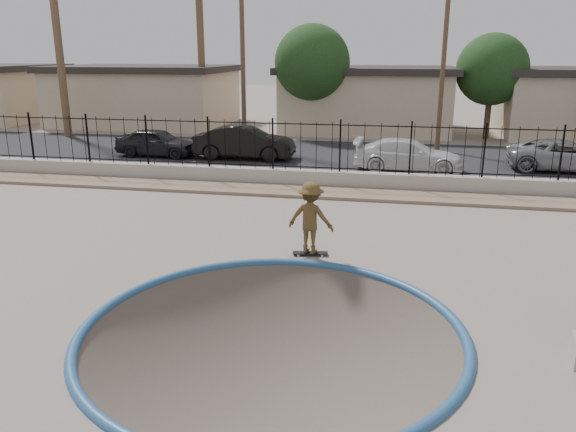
# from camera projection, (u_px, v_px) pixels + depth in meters

# --- Properties ---
(ground) EXTENTS (120.00, 120.00, 2.20)m
(ground) POSITION_uv_depth(u_px,v_px,m) (343.00, 204.00, 22.66)
(ground) COLOR #6F645C
(ground) RESTS_ON ground
(bowl_pit) EXTENTS (6.84, 6.84, 1.80)m
(bowl_pit) POSITION_uv_depth(u_px,v_px,m) (272.00, 331.00, 10.11)
(bowl_pit) COLOR #473F37
(bowl_pit) RESTS_ON ground
(coping_ring) EXTENTS (7.04, 7.04, 0.20)m
(coping_ring) POSITION_uv_depth(u_px,v_px,m) (272.00, 331.00, 10.11)
(coping_ring) COLOR #27517F
(coping_ring) RESTS_ON ground
(rock_strip) EXTENTS (42.00, 1.60, 0.11)m
(rock_strip) POSITION_uv_depth(u_px,v_px,m) (336.00, 193.00, 19.70)
(rock_strip) COLOR #8C755B
(rock_strip) RESTS_ON ground
(retaining_wall) EXTENTS (42.00, 0.45, 0.60)m
(retaining_wall) POSITION_uv_depth(u_px,v_px,m) (339.00, 179.00, 20.66)
(retaining_wall) COLOR #A09A8D
(retaining_wall) RESTS_ON ground
(fence) EXTENTS (40.00, 0.04, 1.80)m
(fence) POSITION_uv_depth(u_px,v_px,m) (340.00, 147.00, 20.32)
(fence) COLOR black
(fence) RESTS_ON retaining_wall
(street) EXTENTS (90.00, 8.00, 0.04)m
(street) POSITION_uv_depth(u_px,v_px,m) (354.00, 155.00, 27.05)
(street) COLOR black
(street) RESTS_ON ground
(house_west) EXTENTS (11.60, 8.60, 3.90)m
(house_west) POSITION_uv_depth(u_px,v_px,m) (146.00, 95.00, 38.20)
(house_west) COLOR tan
(house_west) RESTS_ON ground
(house_center) EXTENTS (10.60, 8.60, 3.90)m
(house_center) POSITION_uv_depth(u_px,v_px,m) (367.00, 98.00, 35.43)
(house_center) COLOR tan
(house_center) RESTS_ON ground
(palm_mid) EXTENTS (2.30, 2.30, 9.30)m
(palm_mid) POSITION_uv_depth(u_px,v_px,m) (200.00, 19.00, 33.59)
(palm_mid) COLOR brown
(palm_mid) RESTS_ON ground
(utility_pole_left) EXTENTS (1.70, 0.24, 9.00)m
(utility_pole_left) POSITION_uv_depth(u_px,v_px,m) (243.00, 54.00, 28.71)
(utility_pole_left) COLOR #473323
(utility_pole_left) RESTS_ON ground
(utility_pole_mid) EXTENTS (1.70, 0.24, 9.50)m
(utility_pole_mid) POSITION_uv_depth(u_px,v_px,m) (444.00, 49.00, 26.79)
(utility_pole_mid) COLOR #473323
(utility_pole_mid) RESTS_ON ground
(street_tree_left) EXTENTS (4.32, 4.32, 6.36)m
(street_tree_left) POSITION_uv_depth(u_px,v_px,m) (312.00, 63.00, 32.07)
(street_tree_left) COLOR #473323
(street_tree_left) RESTS_ON ground
(street_tree_mid) EXTENTS (3.96, 3.96, 5.83)m
(street_tree_mid) POSITION_uv_depth(u_px,v_px,m) (492.00, 70.00, 31.26)
(street_tree_mid) COLOR #473323
(street_tree_mid) RESTS_ON ground
(skater) EXTENTS (1.22, 0.82, 1.76)m
(skater) POSITION_uv_depth(u_px,v_px,m) (311.00, 221.00, 13.62)
(skater) COLOR brown
(skater) RESTS_ON ground
(skateboard) EXTENTS (0.89, 0.36, 0.07)m
(skateboard) POSITION_uv_depth(u_px,v_px,m) (310.00, 253.00, 13.85)
(skateboard) COLOR black
(skateboard) RESTS_ON ground
(car_a) EXTENTS (3.93, 1.73, 1.32)m
(car_a) POSITION_uv_depth(u_px,v_px,m) (157.00, 142.00, 26.54)
(car_a) COLOR black
(car_a) RESTS_ON street
(car_b) EXTENTS (4.64, 1.72, 1.52)m
(car_b) POSITION_uv_depth(u_px,v_px,m) (244.00, 142.00, 25.85)
(car_b) COLOR black
(car_b) RESTS_ON street
(car_c) EXTENTS (4.56, 1.98, 1.31)m
(car_c) POSITION_uv_depth(u_px,v_px,m) (408.00, 155.00, 23.32)
(car_c) COLOR silver
(car_c) RESTS_ON street
(car_d) EXTENTS (4.77, 2.42, 1.29)m
(car_d) POSITION_uv_depth(u_px,v_px,m) (566.00, 155.00, 23.28)
(car_d) COLOR gray
(car_d) RESTS_ON street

